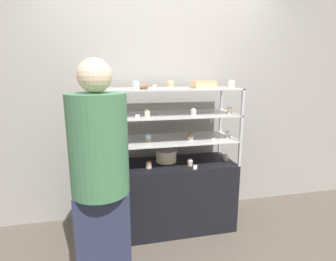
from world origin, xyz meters
The scene contains 30 objects.
ground_plane centered at (0.00, 0.00, 0.00)m, with size 20.00×20.00×0.00m, color brown.
back_wall centered at (0.00, 0.39, 1.30)m, with size 8.00×0.05×2.60m.
display_base centered at (0.00, 0.00, 0.35)m, with size 1.33×0.50×0.71m.
display_riser_lower centered at (0.00, 0.00, 0.94)m, with size 1.33×0.50×0.25m.
display_riser_middle centered at (0.00, 0.00, 1.19)m, with size 1.33×0.50×0.25m.
display_riser_upper centered at (0.00, 0.00, 1.44)m, with size 1.33×0.50×0.25m.
layer_cake_centerpiece centered at (-0.01, 0.05, 0.77)m, with size 0.22×0.22×0.12m.
sheet_cake_frosted centered at (0.33, -0.06, 1.48)m, with size 0.21×0.18×0.06m.
cupcake_0 centered at (-0.62, -0.12, 0.74)m, with size 0.05×0.05×0.07m.
cupcake_1 centered at (-0.21, -0.10, 0.74)m, with size 0.05×0.05×0.07m.
cupcake_2 centered at (0.19, -0.12, 0.74)m, with size 0.05×0.05×0.07m.
cupcake_3 centered at (0.60, -0.05, 0.74)m, with size 0.05×0.05×0.07m.
price_tag_0 centered at (0.21, -0.23, 0.73)m, with size 0.04×0.00×0.04m.
cupcake_4 centered at (-0.60, -0.07, 0.99)m, with size 0.06×0.06×0.07m.
cupcake_5 centered at (-0.20, -0.05, 0.99)m, with size 0.06×0.06×0.07m.
cupcake_6 centered at (0.21, -0.07, 0.99)m, with size 0.06×0.06×0.07m.
cupcake_7 centered at (0.60, -0.07, 0.99)m, with size 0.06×0.06×0.07m.
price_tag_1 centered at (0.38, -0.23, 0.98)m, with size 0.04×0.00×0.04m.
cupcake_8 centered at (-0.60, -0.08, 1.24)m, with size 0.05×0.05×0.07m.
cupcake_9 centered at (-0.22, -0.11, 1.24)m, with size 0.05×0.05×0.07m.
cupcake_10 centered at (0.21, -0.13, 1.24)m, with size 0.05×0.05×0.07m.
cupcake_11 centered at (0.61, -0.08, 1.24)m, with size 0.05×0.05×0.07m.
price_tag_2 centered at (-0.32, -0.23, 1.22)m, with size 0.04×0.00×0.04m.
cupcake_12 centered at (-0.61, -0.07, 1.49)m, with size 0.07×0.07×0.08m.
cupcake_13 centered at (-0.31, -0.13, 1.49)m, with size 0.07×0.07×0.08m.
cupcake_14 centered at (0.01, -0.07, 1.49)m, with size 0.07×0.07×0.08m.
cupcake_15 centered at (0.60, -0.09, 1.49)m, with size 0.07×0.07×0.08m.
price_tag_3 centered at (-0.17, -0.23, 1.47)m, with size 0.04×0.00×0.04m.
donut_glazed centered at (-0.26, -0.02, 1.47)m, with size 0.15×0.15×0.04m.
customer_figure centered at (-0.63, -0.69, 0.90)m, with size 0.39×0.39×1.68m.
Camera 1 is at (-0.54, -2.44, 1.59)m, focal length 28.00 mm.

